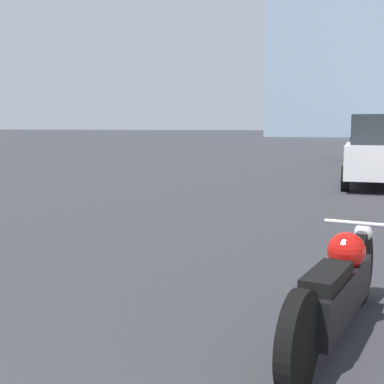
% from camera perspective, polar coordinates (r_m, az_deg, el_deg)
% --- Properties ---
extents(motorcycle, '(0.65, 2.49, 0.75)m').
position_cam_1_polar(motorcycle, '(4.15, 15.28, -9.85)').
color(motorcycle, black).
rests_on(motorcycle, ground_plane).
extents(parked_car_white, '(1.92, 3.92, 1.85)m').
position_cam_1_polar(parked_car_white, '(14.55, 19.32, 4.01)').
color(parked_car_white, silver).
rests_on(parked_car_white, ground_plane).
extents(parked_car_black, '(2.16, 4.18, 1.79)m').
position_cam_1_polar(parked_car_black, '(25.67, 19.12, 5.18)').
color(parked_car_black, black).
rests_on(parked_car_black, ground_plane).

